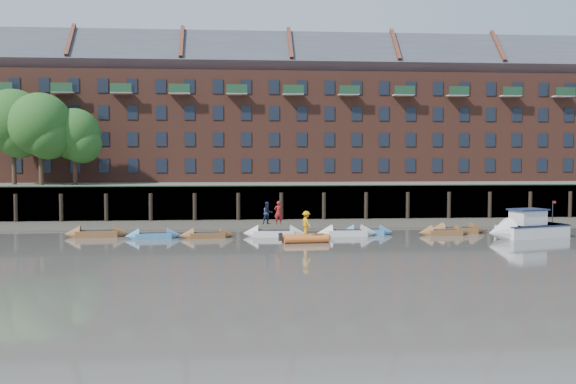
{
  "coord_description": "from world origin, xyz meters",
  "views": [
    {
      "loc": [
        -6.74,
        -40.49,
        6.05
      ],
      "look_at": [
        -2.22,
        12.0,
        3.2
      ],
      "focal_mm": 42.0,
      "sensor_mm": 36.0,
      "label": 1
    }
  ],
  "objects": [
    {
      "name": "bank_terrace",
      "position": [
        0.0,
        36.0,
        1.6
      ],
      "size": [
        110.0,
        28.0,
        3.2
      ],
      "primitive_type": "cube",
      "color": "#5E594D",
      "rests_on": "ground"
    },
    {
      "name": "tree_cluster",
      "position": [
        -25.62,
        27.35,
        9.0
      ],
      "size": [
        11.76,
        7.74,
        9.4
      ],
      "color": "#3A281C",
      "rests_on": "bank_terrace"
    },
    {
      "name": "mud_band",
      "position": [
        0.0,
        14.6,
        0.0
      ],
      "size": [
        110.0,
        1.6,
        0.1
      ],
      "primitive_type": "cube",
      "color": "#4C4336",
      "rests_on": "ground"
    },
    {
      "name": "rowboat_6",
      "position": [
        9.5,
        9.34,
        0.21
      ],
      "size": [
        4.07,
        1.4,
        1.16
      ],
      "rotation": [
        0.0,
        0.0,
        0.06
      ],
      "color": "brown",
      "rests_on": "ground"
    },
    {
      "name": "motor_launch",
      "position": [
        14.53,
        7.08,
        0.69
      ],
      "size": [
        6.93,
        4.05,
        2.72
      ],
      "rotation": [
        0.0,
        0.0,
        3.45
      ],
      "color": "silver",
      "rests_on": "ground"
    },
    {
      "name": "apartment_terrace",
      "position": [
        -0.0,
        36.99,
        12.82
      ],
      "size": [
        80.6,
        15.56,
        20.98
      ],
      "color": "brown",
      "rests_on": "bank_terrace"
    },
    {
      "name": "ground",
      "position": [
        0.0,
        0.0,
        0.0
      ],
      "size": [
        220.0,
        220.0,
        0.0
      ],
      "primitive_type": "plane",
      "color": "#57524B",
      "rests_on": "ground"
    },
    {
      "name": "person_rower_b",
      "position": [
        -3.96,
        9.6,
        1.76
      ],
      "size": [
        1.0,
        0.9,
        1.68
      ],
      "primitive_type": "imported",
      "rotation": [
        0.0,
        0.0,
        0.39
      ],
      "color": "#19233F",
      "rests_on": "rowboat_3"
    },
    {
      "name": "rib_tender",
      "position": [
        -1.4,
        6.12,
        0.26
      ],
      "size": [
        3.48,
        1.92,
        0.59
      ],
      "rotation": [
        0.0,
        0.0,
        0.1
      ],
      "color": "#D16325",
      "rests_on": "ground"
    },
    {
      "name": "foreshore",
      "position": [
        0.0,
        18.0,
        0.0
      ],
      "size": [
        110.0,
        8.0,
        0.5
      ],
      "primitive_type": "cube",
      "color": "#3D382F",
      "rests_on": "ground"
    },
    {
      "name": "rowboat_3",
      "position": [
        -3.46,
        9.46,
        0.24
      ],
      "size": [
        4.87,
        2.03,
        1.37
      ],
      "rotation": [
        0.0,
        0.0,
        -0.14
      ],
      "color": "silver",
      "rests_on": "ground"
    },
    {
      "name": "person_rib_crew",
      "position": [
        -1.44,
        6.07,
        1.37
      ],
      "size": [
        0.95,
        1.2,
        1.63
      ],
      "primitive_type": "imported",
      "rotation": [
        0.0,
        0.0,
        1.94
      ],
      "color": "orange",
      "rests_on": "rib_tender"
    },
    {
      "name": "river_wall",
      "position": [
        -0.0,
        22.38,
        1.59
      ],
      "size": [
        110.0,
        1.23,
        3.3
      ],
      "color": "#2D2A26",
      "rests_on": "ground"
    },
    {
      "name": "rowboat_7",
      "position": [
        10.87,
        10.32,
        0.23
      ],
      "size": [
        4.6,
        1.43,
        1.33
      ],
      "rotation": [
        0.0,
        0.0,
        0.02
      ],
      "color": "brown",
      "rests_on": "ground"
    },
    {
      "name": "rowboat_4",
      "position": [
        2.02,
        9.43,
        0.23
      ],
      "size": [
        4.54,
        1.33,
        1.32
      ],
      "rotation": [
        0.0,
        0.0,
        0.0
      ],
      "color": "silver",
      "rests_on": "ground"
    },
    {
      "name": "rowboat_2",
      "position": [
        -8.47,
        9.16,
        0.21
      ],
      "size": [
        4.14,
        1.78,
        1.16
      ],
      "rotation": [
        0.0,
        0.0,
        0.16
      ],
      "color": "brown",
      "rests_on": "ground"
    },
    {
      "name": "rowboat_1",
      "position": [
        -12.38,
        9.12,
        0.21
      ],
      "size": [
        4.16,
        1.77,
        1.17
      ],
      "rotation": [
        0.0,
        0.0,
        0.15
      ],
      "color": "#4784BA",
      "rests_on": "ground"
    },
    {
      "name": "person_rower_a",
      "position": [
        -3.16,
        9.41,
        1.8
      ],
      "size": [
        0.7,
        0.51,
        1.75
      ],
      "primitive_type": "imported",
      "rotation": [
        0.0,
        0.0,
        3.29
      ],
      "color": "maroon",
      "rests_on": "rowboat_3"
    },
    {
      "name": "rowboat_0",
      "position": [
        -16.66,
        10.45,
        0.24
      ],
      "size": [
        4.82,
        1.82,
        1.37
      ],
      "rotation": [
        0.0,
        0.0,
        0.1
      ],
      "color": "brown",
      "rests_on": "ground"
    },
    {
      "name": "rowboat_5",
      "position": [
        3.7,
        10.27,
        0.21
      ],
      "size": [
        4.09,
        1.55,
        1.16
      ],
      "rotation": [
        0.0,
        0.0,
        -0.1
      ],
      "color": "#4784BA",
      "rests_on": "ground"
    }
  ]
}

